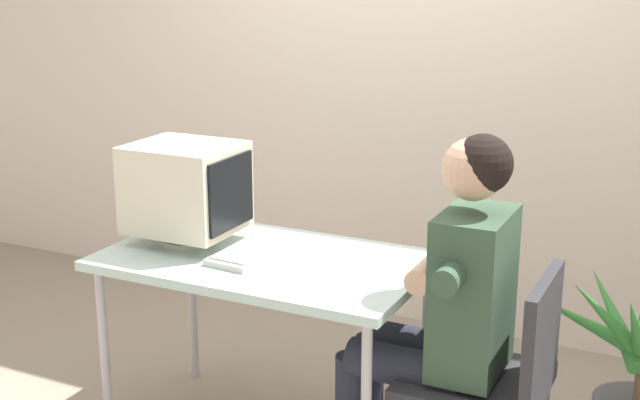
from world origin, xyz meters
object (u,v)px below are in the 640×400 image
object	(u,v)px
desk	(265,271)
potted_plant	(639,382)
crt_monitor	(186,188)
office_chair	(494,372)
keyboard	(255,250)
person_seated	(444,300)

from	to	relation	value
desk	potted_plant	xyz separation A→B (m)	(1.33, 0.43, -0.36)
crt_monitor	desk	bearing A→B (deg)	-3.54
desk	crt_monitor	bearing A→B (deg)	176.46
desk	crt_monitor	xyz separation A→B (m)	(-0.36, 0.02, 0.28)
crt_monitor	office_chair	distance (m)	1.35
keyboard	person_seated	distance (m)	0.76
desk	keyboard	distance (m)	0.09
potted_plant	crt_monitor	bearing A→B (deg)	-166.48
office_chair	person_seated	distance (m)	0.30
desk	office_chair	world-z (taller)	office_chair
keyboard	person_seated	xyz separation A→B (m)	(0.75, -0.01, -0.07)
keyboard	potted_plant	xyz separation A→B (m)	(1.38, 0.42, -0.44)
keyboard	office_chair	size ratio (longest dim) A/B	0.51
desk	keyboard	world-z (taller)	keyboard
desk	person_seated	bearing A→B (deg)	0.33
person_seated	keyboard	bearing A→B (deg)	179.40
person_seated	potted_plant	distance (m)	0.84
crt_monitor	person_seated	bearing A→B (deg)	-0.98
keyboard	office_chair	xyz separation A→B (m)	(0.94, -0.01, -0.30)
desk	potted_plant	world-z (taller)	potted_plant
crt_monitor	office_chair	world-z (taller)	crt_monitor
crt_monitor	office_chair	bearing A→B (deg)	-0.83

